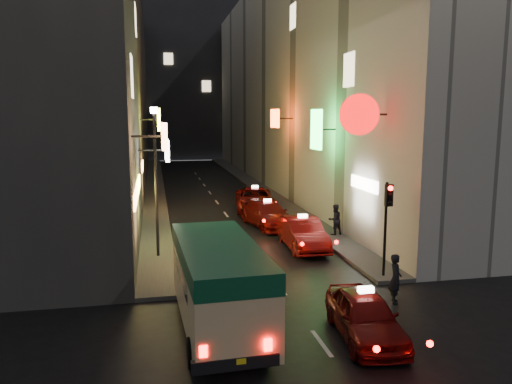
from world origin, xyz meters
TOP-DOWN VIEW (x-y plane):
  - building_left at (-8.00, 33.99)m, footprint 7.46×52.00m
  - building_right at (8.00, 33.99)m, footprint 7.99×52.00m
  - building_far at (0.00, 66.00)m, footprint 30.00×10.00m
  - sidewalk_left at (-4.25, 34.00)m, footprint 1.50×52.00m
  - sidewalk_right at (4.25, 34.00)m, footprint 1.50×52.00m
  - minibus at (-2.58, 5.32)m, footprint 2.30×5.98m
  - taxi_near at (1.26, 4.08)m, footprint 2.38×4.89m
  - taxi_second at (2.30, 13.40)m, footprint 2.25×5.28m
  - taxi_third at (1.76, 18.20)m, footprint 2.87×5.28m
  - taxi_far at (2.03, 23.00)m, footprint 2.86×5.56m
  - pedestrian_crossing at (3.30, 6.33)m, footprint 0.56×0.70m
  - pedestrian_sidewalk at (4.48, 15.06)m, footprint 0.74×0.56m
  - traffic_light at (4.00, 8.47)m, footprint 0.26×0.43m
  - lamp_post at (-4.20, 13.00)m, footprint 0.28×0.28m

SIDE VIEW (x-z plane):
  - sidewalk_left at x=-4.25m, z-range 0.00..0.15m
  - sidewalk_right at x=4.25m, z-range 0.00..0.15m
  - taxi_near at x=1.26m, z-range -0.08..1.59m
  - taxi_third at x=1.76m, z-range -0.08..1.68m
  - taxi_second at x=2.30m, z-range -0.08..1.75m
  - taxi_far at x=2.03m, z-range -0.08..1.78m
  - pedestrian_crossing at x=3.30m, z-range 0.00..1.84m
  - pedestrian_sidewalk at x=4.48m, z-range 0.15..1.89m
  - minibus at x=-2.58m, z-range 0.33..2.88m
  - traffic_light at x=4.00m, z-range 0.94..4.44m
  - lamp_post at x=-4.20m, z-range 0.61..6.84m
  - building_left at x=-8.00m, z-range 0.00..18.00m
  - building_right at x=8.00m, z-range 0.00..18.00m
  - building_far at x=0.00m, z-range 0.00..22.00m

